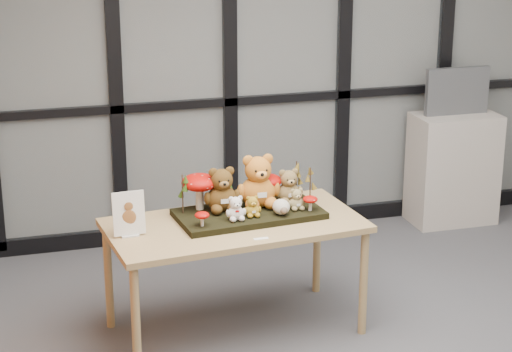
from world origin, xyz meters
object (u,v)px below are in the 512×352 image
object	(u,v)px
mushroom_back_left	(199,190)
monitor	(457,91)
diorama_tray	(249,214)
bear_tan_back	(289,184)
bear_pooh_yellow	(258,178)
sign_holder	(129,216)
display_table	(235,233)
bear_small_yellow	(252,205)
plush_cream_hedgehog	(281,206)
bear_brown_medium	(222,187)
mushroom_front_right	(310,202)
mushroom_back_right	(267,187)
bear_white_bow	(236,207)
mushroom_front_left	(202,218)
bear_beige_small	(297,198)
cabinet	(453,169)

from	to	relation	value
mushroom_back_left	monitor	size ratio (longest dim) A/B	0.46
diorama_tray	monitor	world-z (taller)	monitor
bear_tan_back	bear_pooh_yellow	bearing A→B (deg)	176.30
mushroom_back_left	sign_holder	xyz separation A→B (m)	(-0.46, -0.23, -0.04)
display_table	bear_tan_back	size ratio (longest dim) A/B	6.69
bear_tan_back	monitor	distance (m)	2.16
bear_small_yellow	plush_cream_hedgehog	size ratio (longest dim) A/B	1.36
mushroom_back_left	bear_brown_medium	bearing A→B (deg)	-23.75
mushroom_front_right	mushroom_back_right	bearing A→B (deg)	133.18
bear_white_bow	mushroom_back_left	distance (m)	0.29
diorama_tray	mushroom_back_left	size ratio (longest dim) A/B	3.57
diorama_tray	bear_pooh_yellow	distance (m)	0.23
mushroom_back_left	mushroom_front_left	distance (m)	0.30
bear_white_bow	sign_holder	size ratio (longest dim) A/B	0.61
display_table	mushroom_back_right	bearing A→B (deg)	30.87
bear_pooh_yellow	diorama_tray	bearing A→B (deg)	-140.39
bear_white_bow	plush_cream_hedgehog	xyz separation A→B (m)	(0.28, 0.01, -0.03)
plush_cream_hedgehog	mushroom_back_left	world-z (taller)	mushroom_back_left
bear_beige_small	mushroom_front_right	xyz separation A→B (m)	(0.07, -0.04, -0.02)
bear_small_yellow	bear_beige_small	distance (m)	0.29
diorama_tray	sign_holder	xyz separation A→B (m)	(-0.74, -0.11, 0.10)
bear_brown_medium	bear_white_bow	xyz separation A→B (m)	(0.04, -0.18, -0.07)
mushroom_back_left	mushroom_front_left	world-z (taller)	mushroom_back_left
bear_beige_small	mushroom_front_left	distance (m)	0.62
bear_brown_medium	cabinet	xyz separation A→B (m)	(2.20, 1.23, -0.45)
diorama_tray	bear_white_bow	xyz separation A→B (m)	(-0.11, -0.12, 0.10)
diorama_tray	mushroom_front_right	size ratio (longest dim) A/B	8.59
bear_brown_medium	mushroom_front_right	world-z (taller)	bear_brown_medium
bear_beige_small	mushroom_front_right	world-z (taller)	bear_beige_small
diorama_tray	plush_cream_hedgehog	bearing A→B (deg)	-38.28
display_table	bear_white_bow	xyz separation A→B (m)	(-0.01, -0.05, 0.18)
bear_brown_medium	bear_white_bow	world-z (taller)	bear_brown_medium
bear_brown_medium	bear_pooh_yellow	bearing A→B (deg)	-1.15
bear_pooh_yellow	cabinet	size ratio (longest dim) A/B	0.40
bear_pooh_yellow	mushroom_back_left	xyz separation A→B (m)	(-0.35, 0.04, -0.06)
mushroom_back_left	sign_holder	distance (m)	0.52
bear_pooh_yellow	mushroom_back_left	distance (m)	0.36
bear_beige_small	cabinet	size ratio (longest dim) A/B	0.16
diorama_tray	bear_white_bow	bearing A→B (deg)	-139.16
diorama_tray	sign_holder	bearing A→B (deg)	-177.02
mushroom_front_left	cabinet	bearing A→B (deg)	31.64
bear_tan_back	bear_small_yellow	world-z (taller)	bear_tan_back
bear_small_yellow	mushroom_back_left	bearing A→B (deg)	137.15
bear_white_bow	sign_holder	bearing A→B (deg)	173.63
mushroom_front_right	bear_beige_small	bearing A→B (deg)	149.38
mushroom_back_left	monitor	distance (m)	2.62
bear_tan_back	cabinet	xyz separation A→B (m)	(1.77, 1.20, -0.42)
display_table	mushroom_front_right	world-z (taller)	mushroom_front_right
bear_pooh_yellow	sign_holder	bearing A→B (deg)	-172.41
display_table	bear_pooh_yellow	bearing A→B (deg)	32.73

